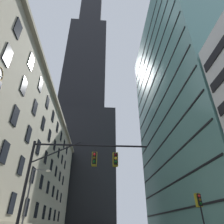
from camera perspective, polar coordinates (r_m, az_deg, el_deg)
name	(u,v)px	position (r m, az deg, el deg)	size (l,w,h in m)	color
station_building	(11,158)	(40.73, -27.37, -11.88)	(13.49, 60.44, 25.08)	#B2A88E
dark_skyscraper	(84,91)	(102.63, -8.08, 6.08)	(29.70, 29.70, 212.36)	black
glass_office_midrise	(193,99)	(49.18, 22.54, 3.61)	(17.75, 37.05, 54.94)	slate
traffic_signal_mast	(77,169)	(15.29, -10.27, -16.00)	(9.03, 0.63, 7.40)	black
traffic_light_near_right	(199,203)	(18.87, 24.19, -23.21)	(0.40, 0.63, 3.96)	black
street_lamppost	(30,196)	(25.60, -22.75, -21.79)	(2.17, 0.32, 7.63)	#47474C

